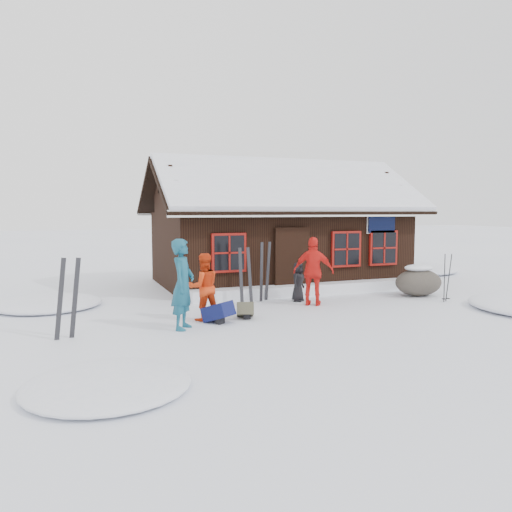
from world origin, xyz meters
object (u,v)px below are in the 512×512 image
at_px(boulder, 418,281).
at_px(ski_poles, 447,278).
at_px(skier_crouched, 298,282).
at_px(ski_pair_left, 68,299).
at_px(skier_orange_left, 204,287).
at_px(backpack_olive, 245,312).
at_px(backpack_blue, 218,315).
at_px(skier_orange_right, 314,271).
at_px(skier_teal, 183,284).

relative_size(boulder, ski_poles, 1.05).
relative_size(skier_crouched, ski_pair_left, 0.66).
height_order(skier_orange_left, backpack_olive, skier_orange_left).
height_order(boulder, ski_poles, ski_poles).
distance_m(skier_orange_left, backpack_blue, 0.75).
distance_m(ski_pair_left, backpack_blue, 3.30).
height_order(ski_pair_left, ski_poles, ski_pair_left).
distance_m(skier_orange_right, skier_crouched, 0.81).
relative_size(boulder, ski_pair_left, 0.87).
bearing_deg(backpack_blue, skier_crouched, -5.37).
relative_size(skier_orange_right, ski_poles, 1.33).
height_order(skier_orange_left, boulder, skier_orange_left).
height_order(skier_teal, skier_crouched, skier_teal).
bearing_deg(backpack_olive, backpack_blue, -146.55).
relative_size(skier_teal, ski_poles, 1.41).
height_order(skier_teal, ski_poles, skier_teal).
distance_m(skier_teal, backpack_blue, 1.25).
xyz_separation_m(ski_pair_left, backpack_olive, (3.95, 0.51, -0.65)).
bearing_deg(ski_poles, skier_orange_left, 179.16).
bearing_deg(skier_crouched, boulder, -49.27).
distance_m(skier_crouched, ski_poles, 4.19).
bearing_deg(ski_pair_left, backpack_olive, 9.32).
bearing_deg(skier_crouched, skier_teal, 167.02).
relative_size(ski_poles, backpack_olive, 2.65).
relative_size(skier_orange_right, ski_pair_left, 1.10).
xyz_separation_m(skier_orange_left, backpack_blue, (0.25, -0.35, -0.62)).
distance_m(boulder, ski_pair_left, 10.04).
bearing_deg(skier_orange_right, skier_orange_left, 47.94).
bearing_deg(ski_poles, backpack_olive, -179.52).
height_order(skier_crouched, ski_poles, ski_poles).
height_order(skier_orange_right, backpack_olive, skier_orange_right).
distance_m(skier_orange_right, boulder, 3.72).
bearing_deg(skier_orange_right, backpack_olive, 56.48).
bearing_deg(backpack_blue, skier_teal, 163.86).
bearing_deg(backpack_blue, ski_poles, -35.00).
relative_size(skier_orange_left, ski_poles, 1.13).
distance_m(ski_pair_left, backpack_olive, 4.03).
height_order(boulder, backpack_blue, boulder).
bearing_deg(backpack_blue, backpack_olive, -21.87).
xyz_separation_m(skier_orange_right, skier_crouched, (-0.12, 0.71, -0.37)).
xyz_separation_m(skier_orange_right, backpack_olive, (-2.28, -0.88, -0.79)).
height_order(skier_crouched, ski_pair_left, ski_pair_left).
bearing_deg(boulder, backpack_olive, -169.32).
distance_m(boulder, backpack_blue, 6.82).
bearing_deg(skier_orange_right, ski_poles, -156.99).
bearing_deg(backpack_olive, skier_teal, -143.34).
height_order(ski_poles, backpack_blue, ski_poles).
bearing_deg(skier_teal, backpack_olive, -40.45).
relative_size(ski_pair_left, ski_poles, 1.21).
bearing_deg(skier_teal, ski_pair_left, 120.28).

